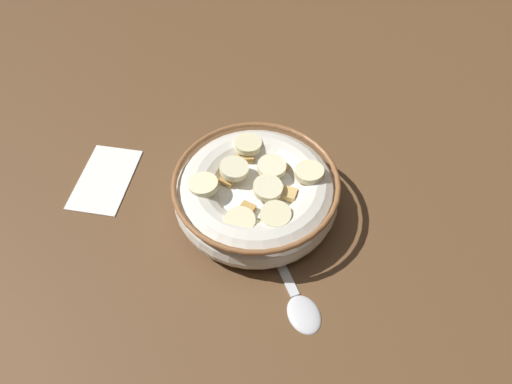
% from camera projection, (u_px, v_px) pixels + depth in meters
% --- Properties ---
extents(ground_plane, '(1.30, 1.30, 0.02)m').
position_uv_depth(ground_plane, '(256.00, 213.00, 0.56)').
color(ground_plane, brown).
extents(cereal_bowl, '(0.18, 0.18, 0.06)m').
position_uv_depth(cereal_bowl, '(256.00, 193.00, 0.53)').
color(cereal_bowl, silver).
rests_on(cereal_bowl, ground_plane).
extents(spoon, '(0.14, 0.12, 0.01)m').
position_uv_depth(spoon, '(294.00, 292.00, 0.49)').
color(spoon, silver).
rests_on(spoon, ground_plane).
extents(folded_napkin, '(0.11, 0.07, 0.00)m').
position_uv_depth(folded_napkin, '(105.00, 179.00, 0.58)').
color(folded_napkin, white).
rests_on(folded_napkin, ground_plane).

